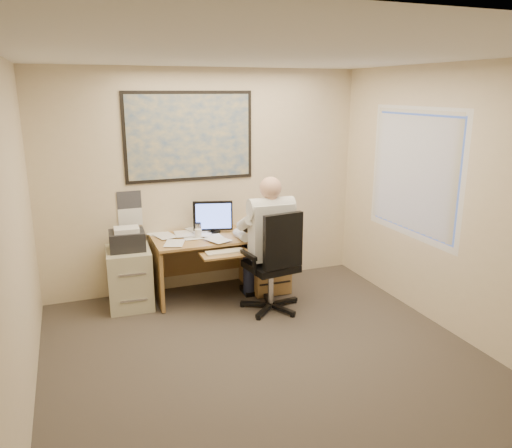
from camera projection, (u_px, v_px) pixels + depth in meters
name	position (u px, v px, depth m)	size (l,w,h in m)	color
room_shell	(277.00, 226.00, 4.12)	(4.00, 4.50, 2.70)	#3D362F
desk	(245.00, 255.00, 6.21)	(1.60, 0.97, 1.13)	#AF854B
world_map	(190.00, 137.00, 5.93)	(1.56, 0.03, 1.06)	#1E4C93
wall_calendar	(130.00, 209.00, 5.90)	(0.28, 0.01, 0.42)	white
window_blinds	(414.00, 174.00, 5.47)	(0.06, 1.40, 1.30)	beige
filing_cabinet	(129.00, 272.00, 5.74)	(0.52, 0.61, 0.95)	#BAB696
office_chair	(272.00, 282.00, 5.62)	(0.79, 0.79, 1.18)	black
person	(270.00, 244.00, 5.59)	(0.65, 0.92, 1.53)	silver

